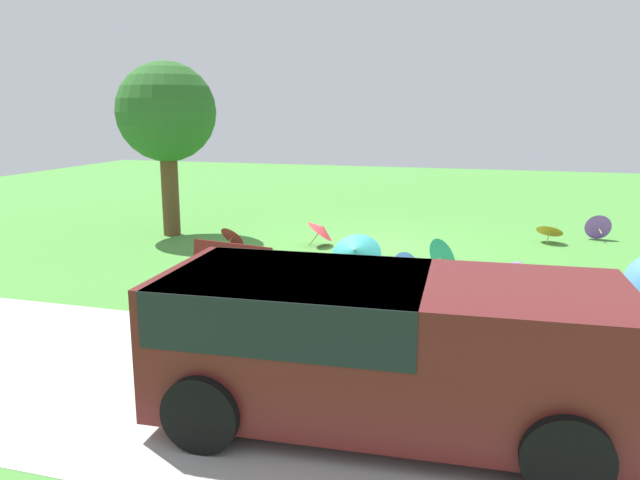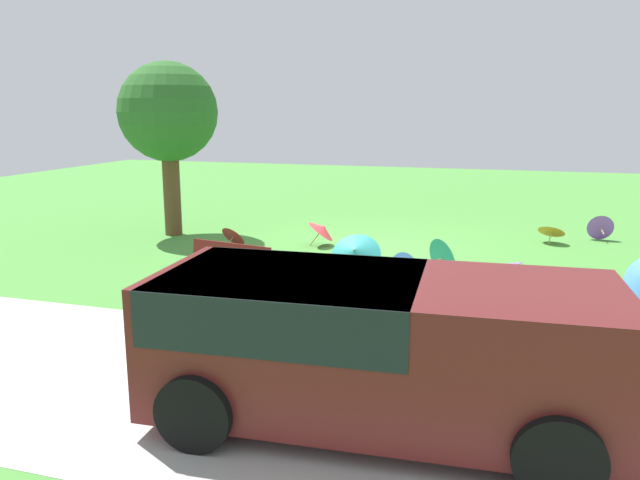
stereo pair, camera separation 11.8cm
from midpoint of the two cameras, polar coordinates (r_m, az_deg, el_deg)
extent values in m
plane|color=#478C38|center=(14.50, 4.94, -0.69)|extent=(40.00, 40.00, 0.00)
cube|color=#B2AFA8|center=(7.43, -7.49, -13.43)|extent=(40.00, 4.18, 0.01)
cube|color=#591919|center=(6.39, 5.63, -9.43)|extent=(4.69, 2.14, 1.35)
cube|color=black|center=(6.43, -2.48, -5.45)|extent=(2.67, 2.05, 0.55)
cylinder|color=black|center=(6.16, -11.33, -15.30)|extent=(0.77, 0.26, 0.76)
cylinder|color=black|center=(7.77, -5.45, -9.18)|extent=(0.77, 0.26, 0.76)
cylinder|color=black|center=(5.75, 21.07, -18.06)|extent=(0.77, 0.26, 0.76)
cylinder|color=black|center=(7.45, 19.20, -10.81)|extent=(0.77, 0.26, 0.76)
cube|color=maroon|center=(11.07, -7.79, -2.38)|extent=(1.66, 0.74, 0.05)
cube|color=maroon|center=(10.85, -8.42, -1.46)|extent=(1.59, 0.40, 0.45)
cube|color=black|center=(11.49, -10.39, -3.09)|extent=(0.15, 0.41, 0.45)
cube|color=black|center=(10.78, -4.95, -3.94)|extent=(0.15, 0.41, 0.45)
cylinder|color=brown|center=(16.17, -13.79, 4.56)|extent=(0.43, 0.43, 2.35)
sphere|color=#286023|center=(16.05, -14.13, 11.34)|extent=(2.45, 2.45, 2.45)
cylinder|color=tan|center=(16.54, 24.10, 0.81)|extent=(0.07, 0.39, 0.11)
cone|color=purple|center=(16.76, 23.93, 1.15)|extent=(0.65, 0.30, 0.64)
sphere|color=tan|center=(16.80, 23.89, 1.22)|extent=(0.04, 0.05, 0.04)
cylinder|color=tan|center=(11.80, 17.10, -3.31)|extent=(0.21, 0.12, 0.34)
cone|color=purple|center=(11.81, 16.61, -2.26)|extent=(0.72, 0.74, 0.38)
sphere|color=tan|center=(11.81, 16.51, -2.05)|extent=(0.06, 0.05, 0.05)
cylinder|color=tan|center=(15.78, 19.99, 0.20)|extent=(0.08, 0.19, 0.29)
cone|color=orange|center=(15.86, 20.13, 0.93)|extent=(0.77, 0.75, 0.43)
sphere|color=tan|center=(15.88, 20.17, 1.12)|extent=(0.05, 0.06, 0.05)
cylinder|color=tan|center=(14.54, -8.66, -0.26)|extent=(0.12, 0.29, 0.25)
cone|color=#D8383F|center=(14.63, -8.19, 0.41)|extent=(0.73, 0.64, 0.53)
sphere|color=tan|center=(14.65, -8.09, 0.55)|extent=(0.05, 0.06, 0.05)
cylinder|color=tan|center=(14.59, -0.75, 0.14)|extent=(0.27, 0.09, 0.35)
cone|color=#D8383F|center=(14.54, -0.08, 1.01)|extent=(0.81, 0.85, 0.55)
sphere|color=tan|center=(14.53, 0.10, 1.25)|extent=(0.06, 0.05, 0.05)
cylinder|color=tan|center=(11.90, 10.03, -2.01)|extent=(0.34, 0.32, 0.12)
cone|color=teal|center=(12.06, 11.19, -1.53)|extent=(0.79, 0.81, 0.81)
sphere|color=tan|center=(12.11, 11.50, -1.40)|extent=(0.06, 0.06, 0.04)
cylinder|color=tan|center=(11.98, 3.27, -2.21)|extent=(0.03, 0.48, 0.48)
cone|color=teal|center=(11.63, 2.98, -1.14)|extent=(0.96, 0.82, 0.81)
sphere|color=tan|center=(11.55, 2.91, -0.88)|extent=(0.04, 0.05, 0.05)
cylinder|color=tan|center=(10.22, 6.32, -3.82)|extent=(0.48, 0.26, 0.14)
cone|color=#4C8CE5|center=(9.99, 7.99, -3.76)|extent=(0.78, 1.03, 0.97)
sphere|color=tan|center=(9.93, 8.47, -3.74)|extent=(0.05, 0.05, 0.04)
camera|label=1|loc=(0.06, -90.27, -0.06)|focal=34.89mm
camera|label=2|loc=(0.06, 89.73, 0.06)|focal=34.89mm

